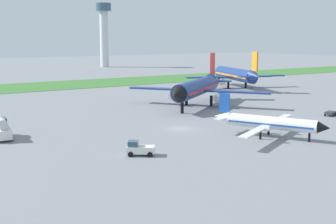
# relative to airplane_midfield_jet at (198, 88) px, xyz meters

# --- Properties ---
(ground_plane) EXTENTS (600.00, 600.00, 0.00)m
(ground_plane) POSITION_rel_airplane_midfield_jet_xyz_m (-18.23, -19.06, -4.17)
(ground_plane) COLOR gray
(grass_taxiway_strip) EXTENTS (360.00, 28.00, 0.08)m
(grass_taxiway_strip) POSITION_rel_airplane_midfield_jet_xyz_m (-18.23, 61.60, -4.13)
(grass_taxiway_strip) COLOR #3D7533
(grass_taxiway_strip) RESTS_ON ground_plane
(airplane_midfield_jet) EXTENTS (28.17, 27.92, 11.58)m
(airplane_midfield_jet) POSITION_rel_airplane_midfield_jet_xyz_m (0.00, 0.00, 0.00)
(airplane_midfield_jet) COLOR navy
(airplane_midfield_jet) RESTS_ON ground_plane
(airplane_foreground_turboprop) EXTENTS (20.02, 17.39, 6.45)m
(airplane_foreground_turboprop) POSITION_rel_airplane_midfield_jet_xyz_m (-11.02, -32.29, -1.81)
(airplane_foreground_turboprop) COLOR white
(airplane_foreground_turboprop) RESTS_ON ground_plane
(airplane_parked_jet_far) EXTENTS (31.32, 31.04, 11.42)m
(airplane_parked_jet_far) POSITION_rel_airplane_midfield_jet_xyz_m (32.97, 23.53, -0.06)
(airplane_parked_jet_far) COLOR navy
(airplane_parked_jet_far) RESTS_ON ground_plane
(baggage_cart_near_gate) EXTENTS (2.83, 2.44, 0.90)m
(baggage_cart_near_gate) POSITION_rel_airplane_midfield_jet_xyz_m (13.73, -25.19, -3.60)
(baggage_cart_near_gate) COLOR #2D333D
(baggage_cart_near_gate) RESTS_ON ground_plane
(pushback_tug_midfield) EXTENTS (3.97, 3.57, 1.95)m
(pushback_tug_midfield) POSITION_rel_airplane_midfield_jet_xyz_m (-33.20, -30.71, -3.26)
(pushback_tug_midfield) COLOR white
(pushback_tug_midfield) RESTS_ON ground_plane
(fuel_truck_by_runway) EXTENTS (3.32, 6.76, 3.29)m
(fuel_truck_by_runway) POSITION_rel_airplane_midfield_jet_xyz_m (-45.57, -10.14, -2.59)
(fuel_truck_by_runway) COLOR white
(fuel_truck_by_runway) RESTS_ON ground_plane
(control_tower) EXTENTS (8.00, 8.00, 33.22)m
(control_tower) POSITION_rel_airplane_midfield_jet_xyz_m (45.78, 140.21, 15.61)
(control_tower) COLOR silver
(control_tower) RESTS_ON ground_plane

